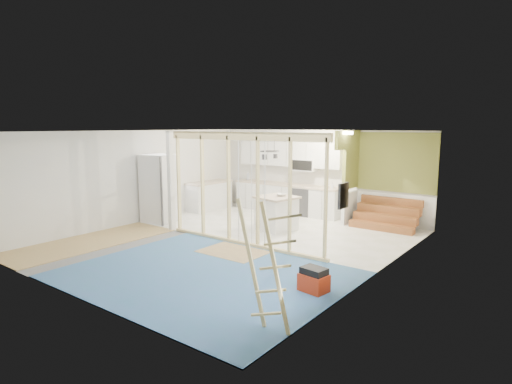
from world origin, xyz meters
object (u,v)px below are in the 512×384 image
Objects in this scene: island at (276,214)px; toolbox at (314,280)px; fridge at (160,189)px; ladder at (266,266)px.

toolbox is at bearing -34.89° from island.
island reaches higher than toolbox.
fridge is 3.94× the size of toolbox.
ladder is (3.02, -4.68, 0.45)m from island.
fridge is 3.44m from island.
island is at bearing 104.03° from ladder.
fridge reaches higher than island.
fridge is 1.10× the size of ladder.
fridge is at bearing 170.75° from toolbox.
ladder is at bearing -40.39° from fridge.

